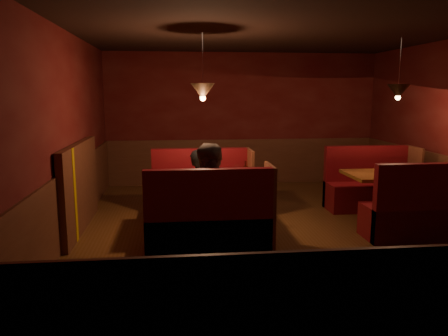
{
  "coord_description": "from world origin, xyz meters",
  "views": [
    {
      "loc": [
        -1.49,
        -6.15,
        2.03
      ],
      "look_at": [
        -0.8,
        0.07,
        0.95
      ],
      "focal_mm": 35.0,
      "sensor_mm": 36.0,
      "label": 1
    }
  ],
  "objects": [
    {
      "name": "second_bench_far",
      "position": [
        1.92,
        1.06,
        0.35
      ],
      "size": [
        1.55,
        0.58,
        1.1
      ],
      "color": "#4D090F",
      "rests_on": "ground"
    },
    {
      "name": "main_bench_far",
      "position": [
        -1.06,
        0.91,
        0.36
      ],
      "size": [
        1.64,
        0.58,
        1.12
      ],
      "color": "#4D090F",
      "rests_on": "ground"
    },
    {
      "name": "diner_a",
      "position": [
        -1.15,
        0.61,
        0.76
      ],
      "size": [
        0.63,
        0.51,
        1.52
      ],
      "primitive_type": "imported",
      "rotation": [
        0.0,
        0.0,
        2.85
      ],
      "color": "black",
      "rests_on": "ground"
    },
    {
      "name": "second_bench_near",
      "position": [
        1.92,
        -0.61,
        0.35
      ],
      "size": [
        1.55,
        0.58,
        1.1
      ],
      "color": "#4D090F",
      "rests_on": "ground"
    },
    {
      "name": "second_table",
      "position": [
        1.88,
        0.23,
        0.58
      ],
      "size": [
        1.4,
        0.89,
        0.79
      ],
      "color": "brown",
      "rests_on": "ground"
    },
    {
      "name": "diner_b",
      "position": [
        -1.01,
        -0.53,
        0.86
      ],
      "size": [
        0.93,
        0.77,
        1.73
      ],
      "primitive_type": "imported",
      "rotation": [
        0.0,
        0.0,
        -0.15
      ],
      "color": "#372D28",
      "rests_on": "ground"
    },
    {
      "name": "room",
      "position": [
        -0.27,
        0.04,
        1.05
      ],
      "size": [
        6.02,
        7.02,
        2.92
      ],
      "color": "#4C2B0F",
      "rests_on": "ground"
    },
    {
      "name": "main_table",
      "position": [
        -1.08,
        0.07,
        0.61
      ],
      "size": [
        1.49,
        0.9,
        1.04
      ],
      "color": "brown",
      "rests_on": "ground"
    },
    {
      "name": "main_bench_near",
      "position": [
        -1.06,
        -0.78,
        0.36
      ],
      "size": [
        1.64,
        0.58,
        1.12
      ],
      "color": "#4D090F",
      "rests_on": "ground"
    }
  ]
}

